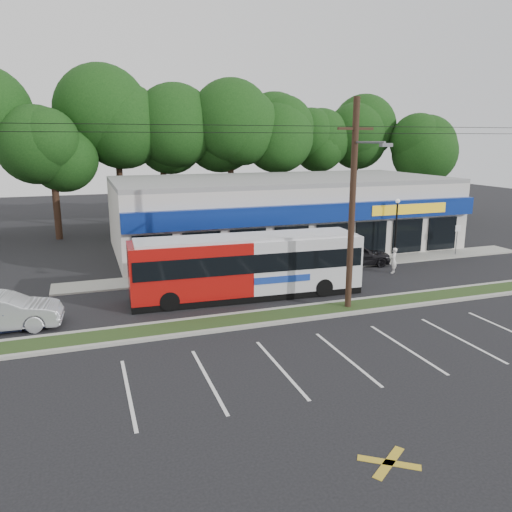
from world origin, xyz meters
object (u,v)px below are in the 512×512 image
object	(u,v)px
sign_post	(457,234)
metrobus	(247,265)
car_dark	(357,254)
car_silver	(1,312)
pedestrian_b	(338,254)
lamp_post	(396,222)
pedestrian_a	(394,260)
utility_pole	(350,199)

from	to	relation	value
sign_post	metrobus	xyz separation A→B (m)	(-17.04, -4.08, 0.17)
car_dark	car_silver	world-z (taller)	car_silver
car_silver	pedestrian_b	world-z (taller)	pedestrian_b
car_dark	pedestrian_b	world-z (taller)	pedestrian_b
pedestrian_b	metrobus	bearing A→B (deg)	35.19
lamp_post	pedestrian_a	world-z (taller)	lamp_post
pedestrian_a	pedestrian_b	world-z (taller)	pedestrian_b
car_silver	sign_post	bearing A→B (deg)	-75.81
car_silver	lamp_post	bearing A→B (deg)	-73.23
pedestrian_a	sign_post	bearing A→B (deg)	155.28
lamp_post	metrobus	bearing A→B (deg)	-160.34
lamp_post	pedestrian_a	size ratio (longest dim) A/B	2.65
utility_pole	sign_post	bearing A→B (deg)	30.15
car_dark	pedestrian_b	distance (m)	1.52
sign_post	pedestrian_a	xyz separation A→B (m)	(-7.00, -2.57, -0.75)
metrobus	pedestrian_b	size ratio (longest dim) A/B	6.53
sign_post	car_silver	size ratio (longest dim) A/B	0.44
utility_pole	metrobus	size ratio (longest dim) A/B	4.08
car_dark	car_silver	xyz separation A→B (m)	(-20.54, -5.00, 0.08)
metrobus	car_silver	xyz separation A→B (m)	(-11.64, -1.00, -0.91)
sign_post	pedestrian_b	xyz separation A→B (m)	(-9.64, -0.27, -0.62)
lamp_post	metrobus	size ratio (longest dim) A/B	0.35
sign_post	lamp_post	bearing A→B (deg)	177.42
utility_pole	pedestrian_a	distance (m)	9.22
lamp_post	pedestrian_a	distance (m)	3.92
car_dark	metrobus	bearing A→B (deg)	126.16
metrobus	car_silver	size ratio (longest dim) A/B	2.45
utility_pole	car_silver	world-z (taller)	utility_pole
metrobus	car_dark	bearing A→B (deg)	26.95
pedestrian_a	car_silver	bearing A→B (deg)	-38.33
sign_post	pedestrian_b	world-z (taller)	sign_post
car_silver	pedestrian_a	distance (m)	21.82
car_dark	pedestrian_a	size ratio (longest dim) A/B	2.74
metrobus	car_silver	bearing A→B (deg)	-172.35
metrobus	pedestrian_b	xyz separation A→B (m)	(7.40, 3.80, -0.79)
lamp_post	pedestrian_b	world-z (taller)	lamp_post
metrobus	utility_pole	bearing A→B (deg)	-39.96
lamp_post	pedestrian_b	xyz separation A→B (m)	(-4.64, -0.50, -1.73)
sign_post	car_dark	size ratio (longest dim) A/B	0.51
lamp_post	metrobus	distance (m)	12.82
lamp_post	metrobus	xyz separation A→B (m)	(-12.04, -4.30, -0.94)
lamp_post	car_dark	distance (m)	3.69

